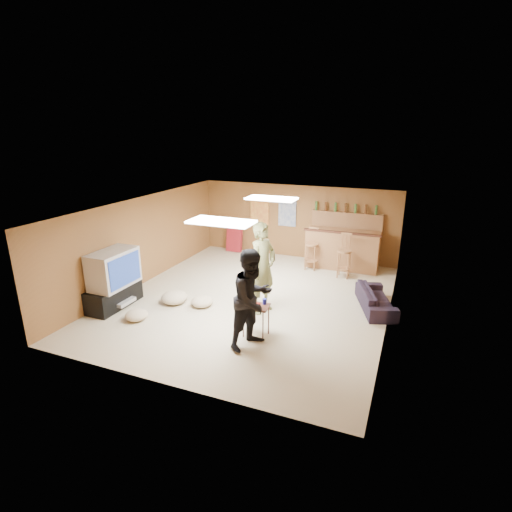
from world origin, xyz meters
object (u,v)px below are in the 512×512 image
at_px(bar_counter, 342,250).
at_px(person_olive, 263,268).
at_px(sofa, 376,299).
at_px(person_black, 253,299).
at_px(tv_body, 114,269).
at_px(tray_table, 256,321).

relative_size(bar_counter, person_olive, 1.01).
bearing_deg(sofa, person_black, 122.90).
xyz_separation_m(tv_body, tray_table, (3.36, -0.04, -0.59)).
distance_m(sofa, tray_table, 2.90).
xyz_separation_m(person_black, sofa, (1.92, 2.46, -0.69)).
xyz_separation_m(person_olive, tray_table, (0.28, -1.07, -0.68)).
distance_m(bar_counter, person_black, 4.91).
bearing_deg(sofa, tv_body, 91.95).
bearing_deg(tray_table, tv_body, 179.29).
height_order(tv_body, bar_counter, tv_body).
distance_m(bar_counter, tray_table, 4.57).
relative_size(person_black, tray_table, 2.94).
bearing_deg(tv_body, bar_counter, 47.00).
relative_size(person_olive, sofa, 1.27).
xyz_separation_m(person_olive, person_black, (0.36, -1.42, -0.07)).
height_order(person_black, tray_table, person_black).
relative_size(person_olive, tray_table, 3.17).
relative_size(tv_body, person_olive, 0.56).
bearing_deg(person_black, tv_body, 106.79).
height_order(bar_counter, person_olive, person_olive).
distance_m(tv_body, bar_counter, 6.09).
relative_size(sofa, tray_table, 2.50).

